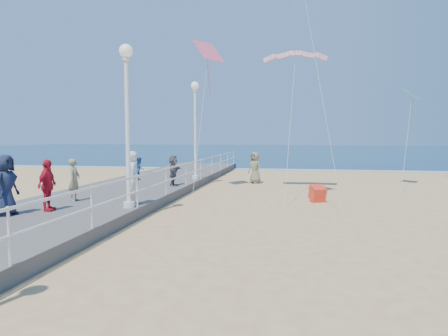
% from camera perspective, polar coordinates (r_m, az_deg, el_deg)
% --- Properties ---
extents(ground, '(160.00, 160.00, 0.00)m').
position_cam_1_polar(ground, '(12.63, 9.72, -8.13)').
color(ground, '#DCB073').
rests_on(ground, ground).
extents(ocean, '(160.00, 90.00, 0.05)m').
position_cam_1_polar(ocean, '(77.37, 10.06, 2.47)').
color(ocean, '#0C2B49').
rests_on(ocean, ground).
extents(surf_line, '(160.00, 1.20, 0.04)m').
position_cam_1_polar(surf_line, '(32.94, 9.97, -0.25)').
color(surf_line, silver).
rests_on(surf_line, ground).
extents(boardwalk, '(5.00, 44.00, 0.40)m').
position_cam_1_polar(boardwalk, '(14.68, -21.16, -5.80)').
color(boardwalk, slate).
rests_on(boardwalk, ground).
extents(railing, '(0.05, 42.00, 0.55)m').
position_cam_1_polar(railing, '(13.42, -12.31, -2.01)').
color(railing, white).
rests_on(railing, boardwalk).
extents(lamp_post_mid, '(0.44, 0.44, 5.32)m').
position_cam_1_polar(lamp_post_mid, '(13.49, -13.68, 8.26)').
color(lamp_post_mid, white).
rests_on(lamp_post_mid, boardwalk).
extents(lamp_post_far, '(0.44, 0.44, 5.32)m').
position_cam_1_polar(lamp_post_far, '(22.02, -4.14, 6.90)').
color(lamp_post_far, white).
rests_on(lamp_post_far, boardwalk).
extents(woman_holding_toddler, '(0.61, 0.77, 1.85)m').
position_cam_1_polar(woman_holding_toddler, '(14.09, -12.73, -1.40)').
color(woman_holding_toddler, silver).
rests_on(woman_holding_toddler, boardwalk).
extents(toddler_held, '(0.39, 0.45, 0.78)m').
position_cam_1_polar(toddler_held, '(14.14, -11.96, -0.08)').
color(toddler_held, '#326FBC').
rests_on(toddler_held, boardwalk).
extents(spectator_3, '(0.49, 0.99, 1.64)m').
position_cam_1_polar(spectator_3, '(13.75, -23.93, -2.28)').
color(spectator_3, red).
rests_on(spectator_3, boardwalk).
extents(spectator_4, '(0.65, 0.93, 1.82)m').
position_cam_1_polar(spectator_4, '(13.55, -28.72, -2.15)').
color(spectator_4, '#1A213A').
rests_on(spectator_4, boardwalk).
extents(spectator_5, '(0.47, 1.36, 1.45)m').
position_cam_1_polar(spectator_5, '(19.17, -7.24, -0.36)').
color(spectator_5, '#545358').
rests_on(spectator_5, boardwalk).
extents(spectator_6, '(0.43, 0.61, 1.55)m').
position_cam_1_polar(spectator_6, '(15.47, -20.60, -1.61)').
color(spectator_6, gray).
rests_on(spectator_6, boardwalk).
extents(beach_walker_c, '(1.07, 1.01, 1.84)m').
position_cam_1_polar(beach_walker_c, '(23.39, 4.44, 0.04)').
color(beach_walker_c, '#7D7956').
rests_on(beach_walker_c, ground).
extents(box_kite, '(0.78, 0.86, 0.74)m').
position_cam_1_polar(box_kite, '(17.21, 13.19, -3.78)').
color(box_kite, red).
rests_on(box_kite, ground).
extents(kite_parafoil, '(3.21, 0.94, 0.65)m').
position_cam_1_polar(kite_parafoil, '(20.54, 10.13, 15.84)').
color(kite_parafoil, red).
extents(kite_diamond_pink, '(1.56, 1.70, 1.08)m').
position_cam_1_polar(kite_diamond_pink, '(20.64, -2.22, 16.33)').
color(kite_diamond_pink, '#E5546F').
extents(kite_diamond_green, '(1.25, 1.36, 0.67)m').
position_cam_1_polar(kite_diamond_green, '(24.11, 25.30, 9.46)').
color(kite_diamond_green, green).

